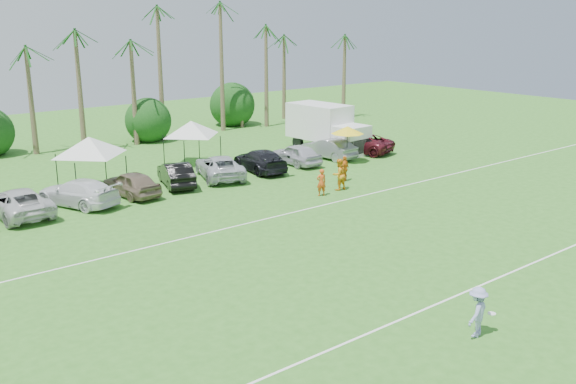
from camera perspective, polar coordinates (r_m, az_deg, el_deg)
ground at (r=23.59m, az=17.74°, el=-10.77°), size 120.00×120.00×0.00m
field_lines at (r=28.28m, az=4.16°, el=-5.58°), size 80.00×12.10×0.01m
palm_tree_4 at (r=51.28m, az=-23.30°, el=11.22°), size 2.40×2.40×8.90m
palm_tree_5 at (r=52.49m, az=-19.13°, el=12.64°), size 2.40×2.40×9.90m
palm_tree_6 at (r=53.98m, az=-15.12°, el=13.92°), size 2.40×2.40×10.90m
palm_tree_7 at (r=55.73m, az=-11.31°, el=15.05°), size 2.40×2.40×11.90m
palm_tree_8 at (r=58.30m, az=-6.72°, el=12.69°), size 2.40×2.40×8.90m
palm_tree_9 at (r=61.08m, az=-2.67°, el=13.72°), size 2.40×2.40×9.90m
palm_tree_10 at (r=64.15m, az=1.04°, el=14.58°), size 2.40×2.40×10.90m
palm_tree_11 at (r=66.78m, az=3.78°, el=15.31°), size 2.40×2.40×11.90m
bush_tree_2 at (r=56.33m, az=-13.15°, el=6.50°), size 4.00×4.00×4.00m
bush_tree_3 at (r=61.29m, az=-4.67°, el=7.53°), size 4.00×4.00×4.00m
sideline_player_a at (r=37.18m, az=2.98°, el=0.86°), size 0.68×0.55×1.60m
sideline_player_b at (r=38.46m, az=4.54°, el=1.56°), size 0.94×0.74×1.91m
sideline_player_c at (r=40.65m, az=5.07°, el=2.09°), size 1.02×0.70×1.61m
box_truck at (r=49.78m, az=3.49°, el=5.84°), size 2.98×6.98×3.52m
canopy_tent_left at (r=39.52m, az=-17.30°, el=4.71°), size 4.70×4.70×3.81m
canopy_tent_right at (r=45.19m, az=-8.63°, el=6.27°), size 4.45×4.45×3.61m
market_umbrella at (r=45.59m, az=5.31°, el=5.51°), size 2.35×2.35×2.61m
frisbee_player at (r=21.99m, az=16.48°, el=-10.19°), size 1.33×0.89×1.70m
parked_car_2 at (r=36.22m, az=-22.89°, el=-0.85°), size 2.57×5.36×1.47m
parked_car_3 at (r=37.08m, az=-18.20°, el=-0.04°), size 3.84×5.48×1.47m
parked_car_4 at (r=38.21m, az=-13.76°, el=0.73°), size 2.16×4.48×1.47m
parked_car_5 at (r=39.95m, az=-9.92°, el=1.58°), size 2.80×4.74×1.47m
parked_car_6 at (r=41.50m, az=-6.10°, el=2.24°), size 4.10×5.82×1.47m
parked_car_7 at (r=43.17m, az=-2.50°, el=2.83°), size 2.84×5.34×1.47m
parked_car_8 at (r=45.08m, az=0.74°, el=3.38°), size 1.94×4.40×1.47m
parked_car_9 at (r=47.18m, az=3.64°, el=3.89°), size 1.83×4.56×1.47m
parked_car_10 at (r=49.39m, az=6.31°, el=4.35°), size 3.83×5.78×1.47m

